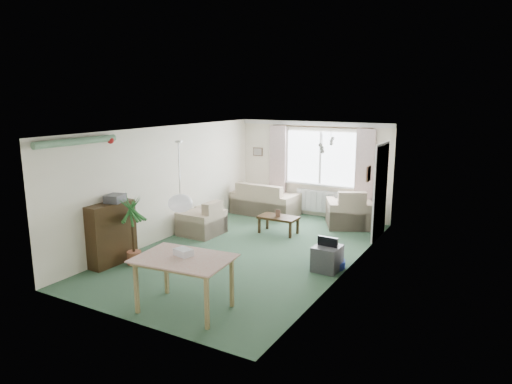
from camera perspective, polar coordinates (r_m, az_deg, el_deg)
The scene contains 25 objects.
ground at distance 9.09m, azimuth -0.94°, elevation -7.46°, with size 6.50×6.50×0.00m, color #31513B.
window at distance 11.50m, azimuth 8.10°, elevation 4.24°, with size 1.80×0.03×1.30m, color white.
curtain_rod at distance 11.35m, azimuth 8.07°, elevation 8.05°, with size 2.60×0.03×0.03m, color black.
curtain_left at distance 11.91m, azimuth 2.73°, elevation 3.48°, with size 0.45×0.08×2.00m, color beige.
curtain_right at distance 11.08m, azimuth 13.42°, elevation 2.53°, with size 0.45×0.08×2.00m, color beige.
radiator at distance 11.66m, azimuth 7.87°, elevation -1.15°, with size 1.20×0.10×0.55m, color white.
doorway at distance 10.08m, azimuth 15.32°, elevation -0.04°, with size 0.03×0.95×2.00m, color black.
pendant_lamp at distance 6.74m, azimuth -9.44°, elevation -1.41°, with size 0.36×0.36×0.36m, color white.
tinsel_garland at distance 8.11m, azimuth -21.47°, elevation 5.90°, with size 1.60×1.60×0.12m, color #196626.
bauble_cluster_a at distance 8.87m, azimuth 9.32°, elevation 6.62°, with size 0.20×0.20×0.20m, color silver.
bauble_cluster_b at distance 7.64m, azimuth 8.30°, elevation 5.83°, with size 0.20×0.20×0.20m, color silver.
wall_picture_back at distance 12.26m, azimuth 0.23°, elevation 5.06°, with size 0.28×0.03×0.22m, color brown.
wall_picture_right at distance 9.03m, azimuth 13.90°, elevation 2.23°, with size 0.03×0.24×0.30m, color brown.
sofa at distance 11.80m, azimuth 1.21°, elevation -0.80°, with size 1.66×0.88×0.83m, color beige.
armchair_corner at distance 10.91m, azimuth 11.58°, elevation -1.92°, with size 1.01×0.95×0.90m, color beige.
armchair_left at distance 10.17m, azimuth -6.83°, elevation -3.16°, with size 0.86×0.81×0.77m, color beige.
coffee_table at distance 10.21m, azimuth 2.82°, elevation -4.12°, with size 0.86×0.48×0.39m, color black.
photo_frame at distance 10.12m, azimuth 2.76°, elevation -2.66°, with size 0.12×0.02×0.16m, color brown.
bookshelf at distance 8.71m, azimuth -17.60°, elevation -4.98°, with size 0.31×0.93×1.14m, color black.
hifi_box at distance 8.60m, azimuth -17.20°, elevation -0.77°, with size 0.28×0.35×0.14m, color #3F3F44.
houseplant at distance 8.54m, azimuth -15.16°, elevation -4.61°, with size 0.55×0.55×1.29m, color #1F5B2C.
dining_table at distance 6.70m, azimuth -8.89°, elevation -11.35°, with size 1.23×0.82×0.77m, color tan.
gift_box at distance 6.61m, azimuth -9.04°, elevation -7.53°, with size 0.25×0.18×0.12m, color white.
tv_cube at distance 8.19m, azimuth 8.89°, elevation -8.18°, with size 0.44×0.49×0.44m, color #36353A.
pet_bed at distance 8.42m, azimuth 8.98°, elevation -8.76°, with size 0.62×0.62×0.12m, color navy.
Camera 1 is at (4.35, -7.39, 3.02)m, focal length 32.00 mm.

